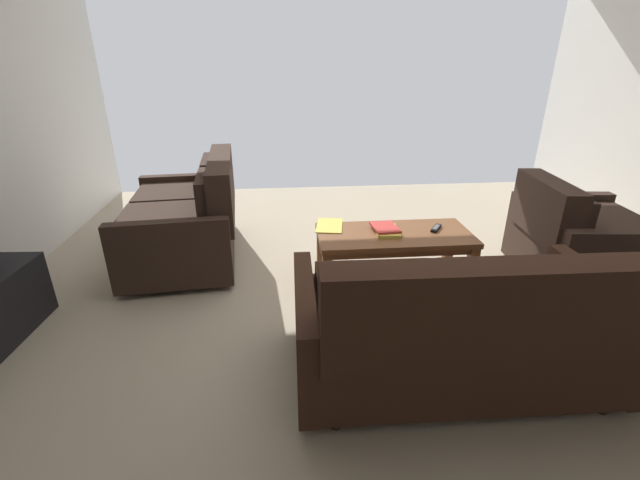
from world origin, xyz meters
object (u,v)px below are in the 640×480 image
at_px(loveseat_near, 189,218).
at_px(armchair_side, 578,240).
at_px(coffee_table, 394,241).
at_px(book_stack, 386,229).
at_px(loose_magazine, 330,225).
at_px(tv_remote, 436,228).
at_px(sofa_main, 458,324).

distance_m(loveseat_near, armchair_side, 3.16).
bearing_deg(coffee_table, loveseat_near, -20.44).
distance_m(coffee_table, book_stack, 0.11).
bearing_deg(loose_magazine, tv_remote, 179.50).
bearing_deg(loveseat_near, sofa_main, 134.56).
xyz_separation_m(tv_remote, loose_magazine, (0.82, -0.15, -0.01)).
xyz_separation_m(armchair_side, book_stack, (1.47, -0.16, 0.08)).
bearing_deg(loose_magazine, sofa_main, 121.96).
bearing_deg(loveseat_near, coffee_table, 159.56).
relative_size(loveseat_near, armchair_side, 1.44).
height_order(coffee_table, armchair_side, armchair_side).
bearing_deg(tv_remote, armchair_side, 170.48).
bearing_deg(tv_remote, loose_magazine, -10.33).
distance_m(coffee_table, armchair_side, 1.41).
bearing_deg(coffee_table, sofa_main, 92.79).
bearing_deg(tv_remote, coffee_table, 6.76).
xyz_separation_m(coffee_table, armchair_side, (-1.40, 0.14, 0.01)).
xyz_separation_m(loveseat_near, loose_magazine, (-1.18, 0.43, 0.05)).
xyz_separation_m(loveseat_near, book_stack, (-1.60, 0.59, 0.07)).
bearing_deg(tv_remote, loveseat_near, -16.13).
bearing_deg(loose_magazine, loveseat_near, -10.14).
relative_size(coffee_table, book_stack, 4.08).
height_order(loveseat_near, armchair_side, loveseat_near).
distance_m(sofa_main, coffee_table, 1.12).
relative_size(armchair_side, loose_magazine, 3.24).
relative_size(book_stack, tv_remote, 1.83).
height_order(book_stack, tv_remote, book_stack).
height_order(sofa_main, book_stack, sofa_main).
xyz_separation_m(coffee_table, tv_remote, (-0.34, -0.04, 0.08)).
height_order(sofa_main, tv_remote, sofa_main).
distance_m(coffee_table, loose_magazine, 0.52).
xyz_separation_m(sofa_main, loose_magazine, (0.53, -1.31, 0.07)).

